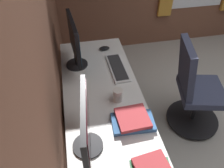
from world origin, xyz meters
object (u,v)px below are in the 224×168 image
object	(u,v)px
drawer_pedestal	(102,128)
coffee_mug	(118,95)
monitor_primary	(74,41)
mouse_main	(104,48)
keyboard_main	(117,68)
office_chair	(194,92)
book_stack_far	(133,120)
monitor_secondary	(86,124)

from	to	relation	value
drawer_pedestal	coffee_mug	xyz separation A→B (m)	(-0.04, -0.13, 0.44)
monitor_primary	mouse_main	size ratio (longest dim) A/B	4.44
keyboard_main	coffee_mug	distance (m)	0.40
keyboard_main	office_chair	size ratio (longest dim) A/B	0.44
book_stack_far	office_chair	distance (m)	0.95
monitor_secondary	keyboard_main	xyz separation A→B (m)	(0.76, -0.36, -0.22)
monitor_secondary	mouse_main	size ratio (longest dim) A/B	5.02
mouse_main	office_chair	world-z (taller)	office_chair
monitor_primary	monitor_secondary	world-z (taller)	monitor_primary
monitor_primary	mouse_main	world-z (taller)	monitor_primary
mouse_main	drawer_pedestal	bearing A→B (deg)	167.36
coffee_mug	office_chair	distance (m)	0.92
monitor_secondary	mouse_main	distance (m)	1.15
book_stack_far	office_chair	world-z (taller)	office_chair
coffee_mug	office_chair	bearing A→B (deg)	-75.38
drawer_pedestal	book_stack_far	world-z (taller)	book_stack_far
drawer_pedestal	monitor_primary	xyz separation A→B (m)	(0.48, 0.14, 0.64)
mouse_main	coffee_mug	size ratio (longest dim) A/B	0.91
book_stack_far	drawer_pedestal	bearing A→B (deg)	33.24
monitor_secondary	coffee_mug	distance (m)	0.50
monitor_secondary	book_stack_far	size ratio (longest dim) A/B	1.68
drawer_pedestal	keyboard_main	bearing A→B (deg)	-31.77
monitor_secondary	coffee_mug	bearing A→B (deg)	-36.70
drawer_pedestal	monitor_primary	bearing A→B (deg)	16.57
monitor_secondary	mouse_main	bearing A→B (deg)	-15.29
monitor_secondary	drawer_pedestal	bearing A→B (deg)	-19.48
drawer_pedestal	office_chair	world-z (taller)	office_chair
coffee_mug	office_chair	xyz separation A→B (m)	(0.22, -0.83, -0.33)
drawer_pedestal	keyboard_main	size ratio (longest dim) A/B	1.64
drawer_pedestal	monitor_secondary	world-z (taller)	monitor_secondary
keyboard_main	coffee_mug	size ratio (longest dim) A/B	3.70
monitor_secondary	office_chair	distance (m)	1.35
monitor_secondary	book_stack_far	xyz separation A→B (m)	(0.13, -0.33, -0.20)
monitor_secondary	keyboard_main	world-z (taller)	monitor_secondary
keyboard_main	drawer_pedestal	bearing A→B (deg)	148.23
monitor_secondary	mouse_main	xyz separation A→B (m)	(1.09, -0.30, -0.21)
book_stack_far	mouse_main	bearing A→B (deg)	2.14
monitor_primary	keyboard_main	xyz separation A→B (m)	(-0.13, -0.36, -0.25)
keyboard_main	mouse_main	distance (m)	0.33
keyboard_main	book_stack_far	size ratio (longest dim) A/B	1.37
monitor_primary	mouse_main	xyz separation A→B (m)	(0.20, -0.29, -0.24)
keyboard_main	mouse_main	size ratio (longest dim) A/B	4.08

